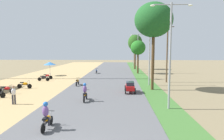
% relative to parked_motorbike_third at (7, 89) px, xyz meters
% --- Properties ---
extents(parked_motorbike_third, '(1.80, 0.54, 0.94)m').
position_rel_parked_motorbike_third_xyz_m(parked_motorbike_third, '(0.00, 0.00, 0.00)').
color(parked_motorbike_third, black).
rests_on(parked_motorbike_third, dirt_shoulder).
extents(parked_motorbike_fourth, '(1.80, 0.54, 0.94)m').
position_rel_parked_motorbike_third_xyz_m(parked_motorbike_fourth, '(0.47, 2.97, 0.00)').
color(parked_motorbike_fourth, black).
rests_on(parked_motorbike_fourth, dirt_shoulder).
extents(parked_motorbike_fifth, '(1.80, 0.54, 0.94)m').
position_rel_parked_motorbike_third_xyz_m(parked_motorbike_fifth, '(0.48, 8.86, 0.00)').
color(parked_motorbike_fifth, black).
rests_on(parked_motorbike_fifth, dirt_shoulder).
extents(parked_motorbike_sixth, '(1.80, 0.54, 0.94)m').
position_rel_parked_motorbike_third_xyz_m(parked_motorbike_sixth, '(0.27, 10.79, 0.00)').
color(parked_motorbike_sixth, black).
rests_on(parked_motorbike_sixth, dirt_shoulder).
extents(vendor_umbrella, '(2.20, 2.20, 2.52)m').
position_rel_parked_motorbike_third_xyz_m(vendor_umbrella, '(-0.81, 15.11, 1.75)').
color(vendor_umbrella, '#99999E').
rests_on(vendor_umbrella, dirt_shoulder).
extents(pedestrian_on_shoulder, '(0.41, 0.33, 1.62)m').
position_rel_parked_motorbike_third_xyz_m(pedestrian_on_shoulder, '(2.96, -3.95, 0.41)').
color(pedestrian_on_shoulder, '#33333D').
rests_on(pedestrian_on_shoulder, dirt_shoulder).
extents(median_tree_nearest, '(4.33, 4.33, 9.99)m').
position_rel_parked_motorbike_third_xyz_m(median_tree_nearest, '(15.73, 2.94, 7.49)').
color(median_tree_nearest, '#4C351E').
rests_on(median_tree_nearest, median_strip).
extents(median_tree_second, '(2.95, 2.95, 6.58)m').
position_rel_parked_motorbike_third_xyz_m(median_tree_second, '(15.50, 19.45, 4.60)').
color(median_tree_second, '#4C351E').
rests_on(median_tree_second, median_strip).
extents(median_tree_third, '(3.48, 3.48, 8.52)m').
position_rel_parked_motorbike_third_xyz_m(median_tree_third, '(15.59, 28.68, 5.95)').
color(median_tree_third, '#4C351E').
rests_on(median_tree_third, median_strip).
extents(streetlamp_near, '(3.16, 0.20, 8.14)m').
position_rel_parked_motorbike_third_xyz_m(streetlamp_near, '(15.79, -4.64, 4.18)').
color(streetlamp_near, gray).
rests_on(streetlamp_near, median_strip).
extents(streetlamp_mid, '(3.16, 0.20, 7.37)m').
position_rel_parked_motorbike_third_xyz_m(streetlamp_mid, '(15.79, 6.01, 3.78)').
color(streetlamp_mid, gray).
rests_on(streetlamp_mid, median_strip).
extents(streetlamp_far, '(3.16, 0.20, 8.14)m').
position_rel_parked_motorbike_third_xyz_m(streetlamp_far, '(15.79, 23.27, 4.18)').
color(streetlamp_far, gray).
rests_on(streetlamp_far, median_strip).
extents(streetlamp_farthest, '(3.16, 0.20, 7.35)m').
position_rel_parked_motorbike_third_xyz_m(streetlamp_farthest, '(15.79, 38.93, 3.77)').
color(streetlamp_farthest, gray).
rests_on(streetlamp_farthest, median_strip).
extents(utility_pole_near, '(1.80, 0.20, 8.49)m').
position_rel_parked_motorbike_third_xyz_m(utility_pole_near, '(18.71, 8.74, 3.88)').
color(utility_pole_near, brown).
rests_on(utility_pole_near, ground).
extents(utility_pole_far, '(1.80, 0.20, 8.89)m').
position_rel_parked_motorbike_third_xyz_m(utility_pole_far, '(18.76, 19.95, 4.08)').
color(utility_pole_far, brown).
rests_on(utility_pole_far, ground).
extents(car_sedan_red, '(1.10, 2.26, 1.19)m').
position_rel_parked_motorbike_third_xyz_m(car_sedan_red, '(13.04, 1.13, 0.19)').
color(car_sedan_red, red).
rests_on(car_sedan_red, road_strip).
extents(motorbike_foreground_rider, '(0.54, 1.80, 1.66)m').
position_rel_parked_motorbike_third_xyz_m(motorbike_foreground_rider, '(7.76, -9.13, 0.30)').
color(motorbike_foreground_rider, black).
rests_on(motorbike_foreground_rider, road_strip).
extents(motorbike_ahead_second, '(0.54, 1.80, 1.66)m').
position_rel_parked_motorbike_third_xyz_m(motorbike_ahead_second, '(8.83, -2.68, 0.30)').
color(motorbike_ahead_second, black).
rests_on(motorbike_ahead_second, road_strip).
extents(motorbike_ahead_third, '(0.54, 1.80, 0.94)m').
position_rel_parked_motorbike_third_xyz_m(motorbike_ahead_third, '(6.38, 5.30, 0.02)').
color(motorbike_ahead_third, black).
rests_on(motorbike_ahead_third, road_strip).
extents(motorbike_ahead_fourth, '(0.54, 1.80, 0.94)m').
position_rel_parked_motorbike_third_xyz_m(motorbike_ahead_fourth, '(7.25, 18.83, 0.02)').
color(motorbike_ahead_fourth, black).
rests_on(motorbike_ahead_fourth, road_strip).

